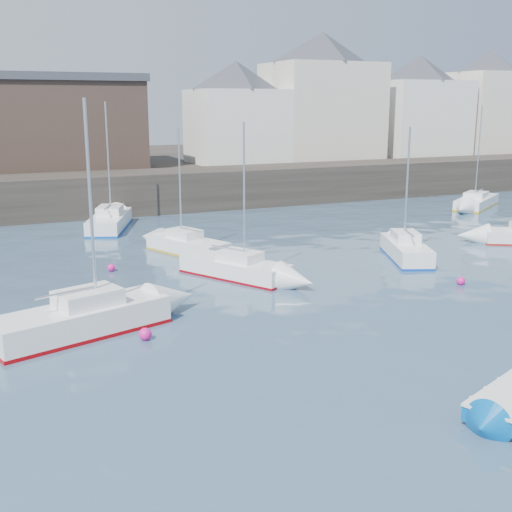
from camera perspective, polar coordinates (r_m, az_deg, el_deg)
name	(u,v)px	position (r m, az deg, el deg)	size (l,w,h in m)	color
water	(426,398)	(19.15, 14.88, -12.09)	(220.00, 220.00, 0.00)	#2D4760
quay_wall	(135,192)	(50.04, -10.67, 5.61)	(90.00, 5.00, 3.00)	#28231E
land_strip	(94,171)	(67.60, -14.19, 7.33)	(90.00, 32.00, 2.80)	#28231E
bldg_east_a	(322,96)	(63.48, 5.87, 13.99)	(13.36, 13.36, 11.80)	beige
bldg_east_b	(418,106)	(69.13, 14.24, 12.83)	(11.88, 11.88, 9.95)	white
bldg_east_c	(487,101)	(74.95, 19.86, 12.86)	(11.14, 11.14, 10.95)	beige
bldg_east_d	(237,112)	(59.13, -1.73, 12.70)	(11.14, 11.14, 8.95)	white
warehouse	(38,122)	(56.59, -18.83, 11.22)	(16.40, 10.40, 7.60)	#3D2D26
sailboat_a	(82,319)	(23.91, -15.19, -5.39)	(6.69, 3.89, 8.29)	white
sailboat_b	(236,268)	(30.58, -1.81, -1.03)	(4.34, 5.82, 7.28)	white
sailboat_c	(406,249)	(35.07, 13.18, 0.59)	(3.54, 5.49, 6.91)	white
sailboat_f	(187,245)	(35.60, -6.12, 0.99)	(3.66, 5.50, 6.85)	white
sailboat_g	(476,201)	(54.38, 19.01, 4.60)	(6.34, 5.12, 7.94)	white
sailboat_h	(110,221)	(43.55, -12.88, 3.08)	(4.19, 6.69, 8.21)	white
buoy_near	(146,340)	(23.07, -9.79, -7.34)	(0.45, 0.45, 0.45)	#E61687
buoy_mid	(460,285)	(30.87, 17.71, -2.45)	(0.39, 0.39, 0.39)	#E61687
buoy_far	(111,271)	(32.55, -12.73, -1.33)	(0.40, 0.40, 0.40)	#E61687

